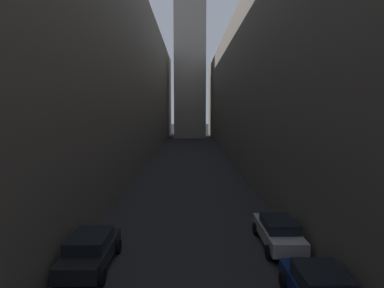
# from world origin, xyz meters

# --- Properties ---
(ground_plane) EXTENTS (264.00, 264.00, 0.00)m
(ground_plane) POSITION_xyz_m (0.00, 48.00, 0.00)
(ground_plane) COLOR #232326
(building_block_left) EXTENTS (14.84, 108.00, 21.40)m
(building_block_left) POSITION_xyz_m (-12.92, 50.00, 10.70)
(building_block_left) COLOR #60594F
(building_block_left) RESTS_ON ground
(building_block_right) EXTENTS (11.58, 108.00, 19.20)m
(building_block_right) POSITION_xyz_m (11.29, 50.00, 9.60)
(building_block_right) COLOR #60594F
(building_block_right) RESTS_ON ground
(clock_tower) EXTENTS (8.65, 8.65, 65.22)m
(clock_tower) POSITION_xyz_m (0.00, 91.69, 34.03)
(clock_tower) COLOR gray
(clock_tower) RESTS_ON ground
(parked_car_left_third) EXTENTS (1.96, 4.38, 1.53)m
(parked_car_left_third) POSITION_xyz_m (-4.40, 19.85, 0.80)
(parked_car_left_third) COLOR black
(parked_car_left_third) RESTS_ON ground
(parked_car_right_far) EXTENTS (1.87, 4.58, 1.45)m
(parked_car_right_far) POSITION_xyz_m (4.40, 22.16, 0.77)
(parked_car_right_far) COLOR #B7B7BC
(parked_car_right_far) RESTS_ON ground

